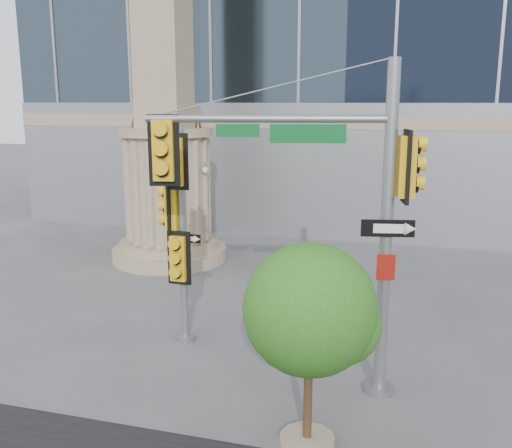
# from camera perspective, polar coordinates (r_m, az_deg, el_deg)

# --- Properties ---
(ground) EXTENTS (120.00, 120.00, 0.00)m
(ground) POSITION_cam_1_polar(r_m,az_deg,el_deg) (12.78, -0.36, -16.17)
(ground) COLOR #545456
(ground) RESTS_ON ground
(monument) EXTENTS (4.40, 4.40, 16.60)m
(monument) POSITION_cam_1_polar(r_m,az_deg,el_deg) (21.82, -9.07, 10.58)
(monument) COLOR tan
(monument) RESTS_ON ground
(main_signal_pole) EXTENTS (5.28, 1.54, 6.88)m
(main_signal_pole) POSITION_cam_1_polar(r_m,az_deg,el_deg) (11.44, 6.92, 3.02)
(main_signal_pole) COLOR slate
(main_signal_pole) RESTS_ON ground
(secondary_signal_pole) EXTENTS (0.92, 0.70, 5.42)m
(secondary_signal_pole) POSITION_cam_1_polar(r_m,az_deg,el_deg) (14.16, -7.80, 0.30)
(secondary_signal_pole) COLOR slate
(secondary_signal_pole) RESTS_ON ground
(street_tree) EXTENTS (2.39, 2.33, 3.72)m
(street_tree) POSITION_cam_1_polar(r_m,az_deg,el_deg) (10.03, 5.65, -9.03)
(street_tree) COLOR tan
(street_tree) RESTS_ON ground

